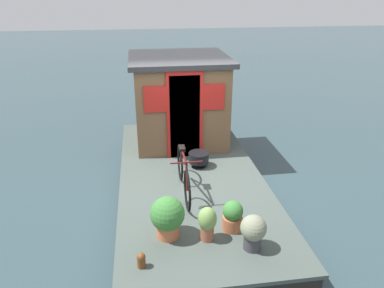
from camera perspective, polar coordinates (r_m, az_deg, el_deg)
ground_plane at (r=7.12m, az=-0.24°, el=-7.90°), size 60.00×60.00×0.00m
houseboat_deck at (r=7.01m, az=-0.24°, el=-6.31°), size 5.70×2.62×0.45m
houseboat_cabin at (r=8.14m, az=-1.99°, el=7.03°), size 2.09×2.11×1.89m
bicycle at (r=6.14m, az=-1.35°, el=-4.61°), size 1.66×0.50×0.79m
potted_plant_lavender at (r=5.11m, az=2.40°, el=-12.10°), size 0.26×0.26×0.51m
potted_plant_sage at (r=5.02m, az=9.53°, el=-13.23°), size 0.35×0.35×0.50m
potted_plant_fern at (r=5.36m, az=6.37°, el=-11.07°), size 0.30×0.30×0.46m
potted_plant_rosemary at (r=5.14m, az=-3.85°, el=-11.18°), size 0.48×0.48×0.62m
charcoal_grill at (r=7.11m, az=1.05°, el=-2.18°), size 0.39×0.39×0.29m
mooring_bollard at (r=4.82m, az=-7.93°, el=-17.46°), size 0.11×0.11×0.21m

